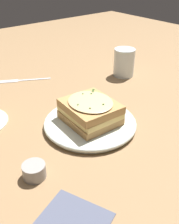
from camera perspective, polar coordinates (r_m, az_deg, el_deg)
The scene contains 6 objects.
ground_plane at distance 0.69m, azimuth 1.29°, elevation -3.87°, with size 2.40×2.40×0.00m, color olive.
dinner_plate at distance 0.69m, azimuth -0.00°, elevation -2.46°, with size 0.24×0.24×0.02m.
sandwich at distance 0.67m, azimuth 0.07°, elevation 0.21°, with size 0.13×0.14×0.06m.
water_glass at distance 0.99m, azimuth 7.54°, elevation 10.64°, with size 0.08×0.08×0.10m, color silver.
fork at distance 0.99m, azimuth -15.28°, elevation 6.66°, with size 0.17×0.10×0.00m.
condiment_pot at distance 0.56m, azimuth -11.95°, elevation -12.43°, with size 0.05×0.05×0.03m, color gray.
Camera 1 is at (-0.37, -0.42, 0.39)m, focal length 42.00 mm.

